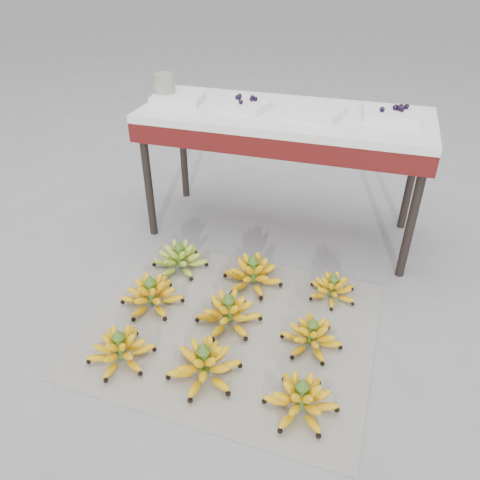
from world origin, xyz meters
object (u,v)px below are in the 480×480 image
(bunch_front_left, at_px, (121,349))
(newspaper_mat, at_px, (231,327))
(bunch_mid_center, at_px, (229,313))
(tray_right, at_px, (314,112))
(bunch_mid_left, at_px, (152,295))
(vendor_table, at_px, (284,127))
(glass_jar, at_px, (165,87))
(bunch_front_right, at_px, (301,399))
(bunch_back_left, at_px, (180,259))
(bunch_back_right, at_px, (332,289))
(bunch_mid_right, at_px, (312,336))
(tray_far_left, at_px, (178,99))
(bunch_front_center, at_px, (204,364))
(bunch_back_center, at_px, (253,274))
(tray_far_right, at_px, (391,114))
(tray_left, at_px, (244,105))

(bunch_front_left, bearing_deg, newspaper_mat, 29.83)
(bunch_mid_center, distance_m, tray_right, 1.07)
(bunch_mid_left, bearing_deg, vendor_table, 68.47)
(bunch_mid_left, xyz_separation_m, glass_jar, (-0.25, 0.84, 0.72))
(bunch_front_right, xyz_separation_m, bunch_back_left, (-0.77, 0.68, 0.00))
(bunch_front_right, distance_m, bunch_back_right, 0.68)
(bunch_mid_left, relative_size, bunch_mid_right, 1.01)
(bunch_back_right, bearing_deg, bunch_mid_left, -176.08)
(tray_right, bearing_deg, bunch_back_left, -138.72)
(bunch_back_right, relative_size, tray_right, 0.92)
(glass_jar, bearing_deg, tray_far_left, -15.78)
(bunch_front_center, xyz_separation_m, bunch_front_right, (0.39, -0.05, -0.00))
(bunch_back_center, relative_size, bunch_back_right, 1.04)
(bunch_back_left, xyz_separation_m, tray_far_right, (0.93, 0.57, 0.67))
(bunch_back_center, distance_m, tray_far_left, 1.03)
(tray_left, height_order, glass_jar, glass_jar)
(bunch_back_center, relative_size, tray_right, 0.96)
(tray_far_left, relative_size, tray_right, 0.89)
(bunch_front_left, bearing_deg, bunch_mid_right, 12.52)
(bunch_mid_right, distance_m, tray_left, 1.23)
(bunch_back_center, height_order, bunch_back_right, bunch_back_center)
(tray_right, xyz_separation_m, glass_jar, (-0.82, 0.04, 0.05))
(bunch_front_center, xyz_separation_m, bunch_mid_right, (0.38, 0.28, -0.01))
(glass_jar, bearing_deg, bunch_back_center, -39.82)
(bunch_front_center, relative_size, bunch_mid_center, 1.21)
(bunch_front_center, relative_size, vendor_table, 0.26)
(newspaper_mat, height_order, bunch_back_center, bunch_back_center)
(bunch_front_center, height_order, vendor_table, vendor_table)
(vendor_table, bearing_deg, bunch_front_center, -91.68)
(bunch_front_left, xyz_separation_m, bunch_back_right, (0.77, 0.65, -0.01))
(bunch_front_center, height_order, bunch_mid_center, bunch_front_center)
(newspaper_mat, height_order, bunch_mid_center, bunch_mid_center)
(bunch_back_center, relative_size, glass_jar, 2.14)
(bunch_front_left, relative_size, bunch_front_right, 0.99)
(bunch_mid_left, xyz_separation_m, vendor_table, (0.42, 0.84, 0.57))
(bunch_back_left, distance_m, bunch_back_center, 0.40)
(bunch_mid_left, height_order, bunch_back_right, bunch_mid_left)
(bunch_front_right, height_order, vendor_table, vendor_table)
(bunch_back_center, bearing_deg, glass_jar, 141.58)
(bunch_back_left, bearing_deg, tray_left, 66.90)
(bunch_mid_right, bearing_deg, glass_jar, 153.17)
(tray_right, bearing_deg, bunch_mid_left, -125.47)
(bunch_back_right, xyz_separation_m, tray_far_left, (-0.97, 0.51, 0.68))
(bunch_front_left, height_order, bunch_back_left, bunch_back_left)
(bunch_mid_center, height_order, tray_far_left, tray_far_left)
(newspaper_mat, relative_size, bunch_back_center, 4.17)
(bunch_front_right, distance_m, tray_far_right, 1.43)
(bunch_mid_center, height_order, tray_left, tray_left)
(bunch_mid_left, xyz_separation_m, tray_far_right, (0.94, 0.88, 0.67))
(bunch_front_left, distance_m, bunch_mid_center, 0.49)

